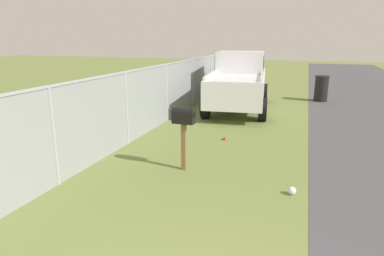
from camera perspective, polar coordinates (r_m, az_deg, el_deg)
name	(u,v)px	position (r m, az deg, el deg)	size (l,w,h in m)	color
mailbox	(184,121)	(6.72, -1.40, 1.19)	(0.22, 0.44, 1.29)	brown
pickup_truck	(239,79)	(13.00, 7.87, 8.09)	(5.41, 2.55, 2.09)	silver
trash_bin	(321,88)	(15.39, 20.75, 6.20)	(0.57, 0.57, 1.07)	black
fence_section	(181,85)	(12.13, -1.85, 7.17)	(18.42, 0.07, 1.83)	#9EA3A8
litter_can_midfield_a	(224,139)	(9.02, 5.39, -1.78)	(0.07, 0.07, 0.12)	red
litter_bag_far_scatter	(292,191)	(6.18, 16.31, -10.01)	(0.14, 0.14, 0.14)	silver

